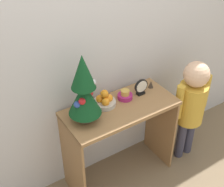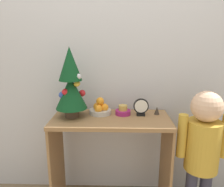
# 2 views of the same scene
# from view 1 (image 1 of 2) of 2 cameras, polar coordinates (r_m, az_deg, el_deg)

# --- Properties ---
(back_wall) EXTENTS (7.00, 0.05, 2.50)m
(back_wall) POSITION_cam_1_polar(r_m,az_deg,el_deg) (2.42, -1.73, 9.34)
(back_wall) COLOR silver
(back_wall) RESTS_ON ground_plane
(console_table) EXTENTS (0.93, 0.43, 0.79)m
(console_table) POSITION_cam_1_polar(r_m,az_deg,el_deg) (2.61, 1.50, -6.11)
(console_table) COLOR olive
(console_table) RESTS_ON ground_plane
(mini_tree) EXTENTS (0.24, 0.24, 0.55)m
(mini_tree) POSITION_cam_1_polar(r_m,az_deg,el_deg) (2.20, -5.15, 0.58)
(mini_tree) COLOR #4C3828
(mini_tree) RESTS_ON console_table
(fruit_bowl) EXTENTS (0.18, 0.18, 0.14)m
(fruit_bowl) POSITION_cam_1_polar(r_m,az_deg,el_deg) (2.47, -1.36, -1.30)
(fruit_bowl) COLOR #B7B2A8
(fruit_bowl) RESTS_ON console_table
(singing_bowl) EXTENTS (0.12, 0.12, 0.08)m
(singing_bowl) POSITION_cam_1_polar(r_m,az_deg,el_deg) (2.55, 2.41, -0.34)
(singing_bowl) COLOR #9E2366
(singing_bowl) RESTS_ON console_table
(desk_clock) EXTENTS (0.12, 0.04, 0.14)m
(desk_clock) POSITION_cam_1_polar(r_m,az_deg,el_deg) (2.59, 5.34, 1.16)
(desk_clock) COLOR black
(desk_clock) RESTS_ON console_table
(figurine) EXTENTS (0.04, 0.04, 0.06)m
(figurine) POSITION_cam_1_polar(r_m,az_deg,el_deg) (2.70, 7.12, 1.69)
(figurine) COLOR #382D23
(figurine) RESTS_ON console_table
(child_figure) EXTENTS (0.39, 0.25, 1.04)m
(child_figure) POSITION_cam_1_polar(r_m,az_deg,el_deg) (2.87, 14.35, -1.37)
(child_figure) COLOR #38384C
(child_figure) RESTS_ON ground_plane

